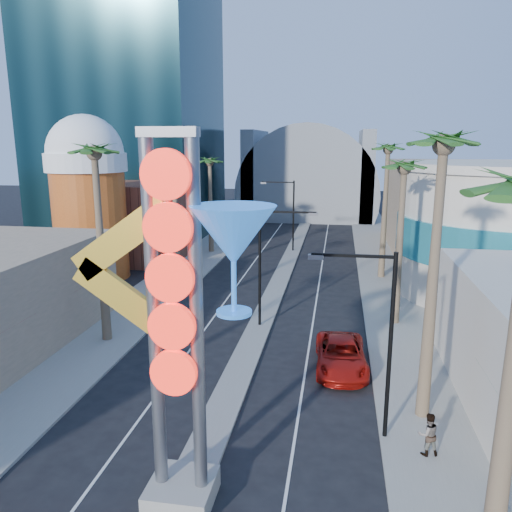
{
  "coord_description": "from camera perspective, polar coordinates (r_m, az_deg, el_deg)",
  "views": [
    {
      "loc": [
        4.96,
        -11.26,
        12.1
      ],
      "look_at": [
        -0.45,
        21.18,
        4.6
      ],
      "focal_mm": 35.0,
      "sensor_mm": 36.0,
      "label": 1
    }
  ],
  "objects": [
    {
      "name": "streetlight_1",
      "position": [
        56.0,
        3.76,
        5.42
      ],
      "size": [
        3.79,
        0.25,
        8.0
      ],
      "color": "black",
      "rests_on": "ground"
    },
    {
      "name": "beer_mug",
      "position": [
        46.93,
        -18.63,
        6.99
      ],
      "size": [
        7.0,
        7.0,
        14.5
      ],
      "color": "#A94516",
      "rests_on": "ground"
    },
    {
      "name": "palm_5",
      "position": [
        21.66,
        20.52,
        9.85
      ],
      "size": [
        2.4,
        2.4,
        13.2
      ],
      "color": "brown",
      "rests_on": "ground"
    },
    {
      "name": "neon_sign",
      "position": [
        15.57,
        -6.48,
        -5.16
      ],
      "size": [
        6.53,
        2.6,
        12.55
      ],
      "color": "gray",
      "rests_on": "ground"
    },
    {
      "name": "filler_east",
      "position": [
        60.7,
        19.96,
        5.37
      ],
      "size": [
        10.0,
        20.0,
        10.0
      ],
      "primitive_type": "cube",
      "color": "#967E60",
      "rests_on": "ground"
    },
    {
      "name": "median",
      "position": [
        50.95,
        3.61,
        -0.82
      ],
      "size": [
        1.6,
        84.0,
        0.15
      ],
      "primitive_type": "cube",
      "color": "gray",
      "rests_on": "ground"
    },
    {
      "name": "canopy",
      "position": [
        83.77,
        6.08,
        7.45
      ],
      "size": [
        22.0,
        16.0,
        22.0
      ],
      "color": "slate",
      "rests_on": "ground"
    },
    {
      "name": "palm_7",
      "position": [
        45.46,
        14.83,
        10.83
      ],
      "size": [
        2.4,
        2.4,
        12.7
      ],
      "color": "brown",
      "rests_on": "ground"
    },
    {
      "name": "palm_3",
      "position": [
        55.12,
        -5.3,
        10.08
      ],
      "size": [
        2.4,
        2.4,
        11.2
      ],
      "color": "brown",
      "rests_on": "ground"
    },
    {
      "name": "palm_2",
      "position": [
        43.64,
        -9.34,
        9.25
      ],
      "size": [
        2.4,
        2.4,
        11.2
      ],
      "color": "brown",
      "rests_on": "ground"
    },
    {
      "name": "turquoise_building",
      "position": [
        43.81,
        26.67,
        2.48
      ],
      "size": [
        16.6,
        16.6,
        10.6
      ],
      "color": "beige",
      "rests_on": "ground"
    },
    {
      "name": "pedestrian_b",
      "position": [
        21.66,
        19.08,
        -18.69
      ],
      "size": [
        0.97,
        0.84,
        1.74
      ],
      "primitive_type": "imported",
      "rotation": [
        0.0,
        0.0,
        3.37
      ],
      "color": "gray",
      "rests_on": "sidewalk_east"
    },
    {
      "name": "palm_1",
      "position": [
        30.65,
        -17.91,
        9.86
      ],
      "size": [
        2.4,
        2.4,
        12.7
      ],
      "color": "brown",
      "rests_on": "ground"
    },
    {
      "name": "hotel_tower",
      "position": [
        69.97,
        -14.57,
        23.09
      ],
      "size": [
        20.0,
        20.0,
        50.0
      ],
      "primitive_type": "cube",
      "color": "black",
      "rests_on": "ground"
    },
    {
      "name": "red_pickup",
      "position": [
        28.02,
        9.7,
        -11.11
      ],
      "size": [
        2.96,
        5.93,
        1.61
      ],
      "primitive_type": "imported",
      "rotation": [
        0.0,
        0.0,
        0.05
      ],
      "color": "#B0140D",
      "rests_on": "ground"
    },
    {
      "name": "brick_filler_west",
      "position": [
        54.14,
        -13.46,
        3.9
      ],
      "size": [
        10.0,
        10.0,
        8.0
      ],
      "primitive_type": "cube",
      "color": "brown",
      "rests_on": "ground"
    },
    {
      "name": "sidewalk_west",
      "position": [
        49.94,
        -7.66,
        -1.2
      ],
      "size": [
        5.0,
        100.0,
        0.15
      ],
      "primitive_type": "cube",
      "color": "gray",
      "rests_on": "ground"
    },
    {
      "name": "palm_6",
      "position": [
        33.58,
        16.54,
        8.63
      ],
      "size": [
        2.4,
        2.4,
        11.7
      ],
      "color": "brown",
      "rests_on": "ground"
    },
    {
      "name": "streetlight_0",
      "position": [
        32.39,
        1.39,
        -0.04
      ],
      "size": [
        3.79,
        0.25,
        8.0
      ],
      "color": "black",
      "rests_on": "ground"
    },
    {
      "name": "sidewalk_east",
      "position": [
        48.01,
        14.58,
        -2.08
      ],
      "size": [
        5.0,
        100.0,
        0.15
      ],
      "primitive_type": "cube",
      "color": "gray",
      "rests_on": "ground"
    },
    {
      "name": "streetlight_2",
      "position": [
        20.66,
        13.88,
        -8.13
      ],
      "size": [
        3.45,
        0.25,
        8.0
      ],
      "color": "black",
      "rests_on": "ground"
    }
  ]
}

